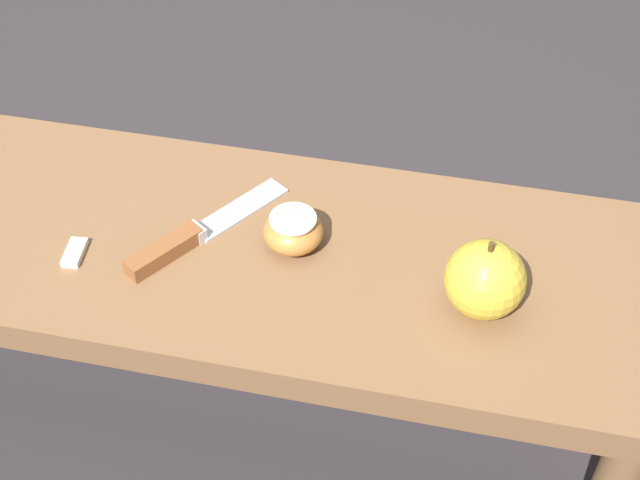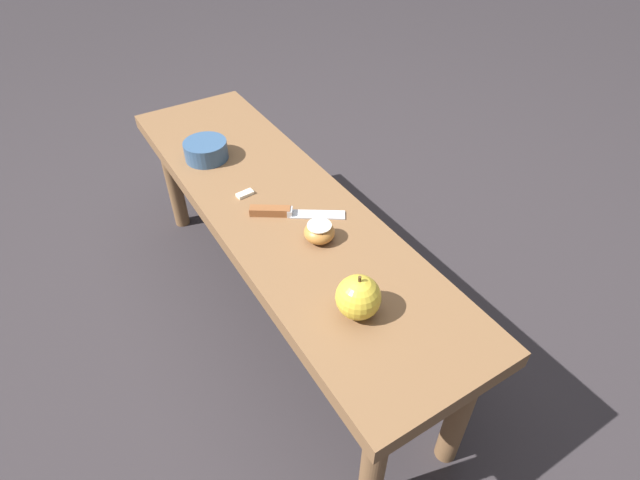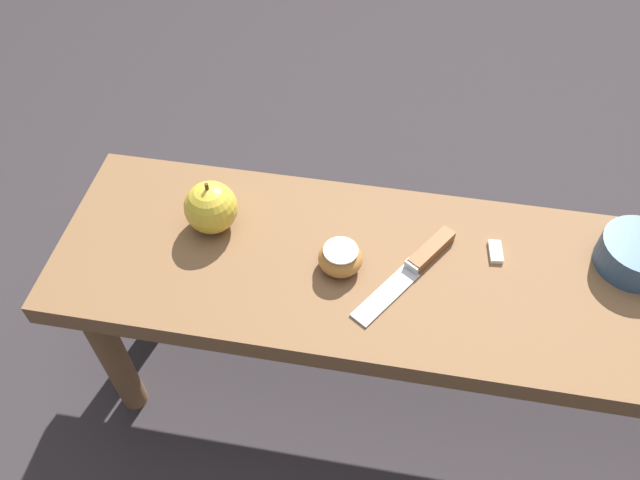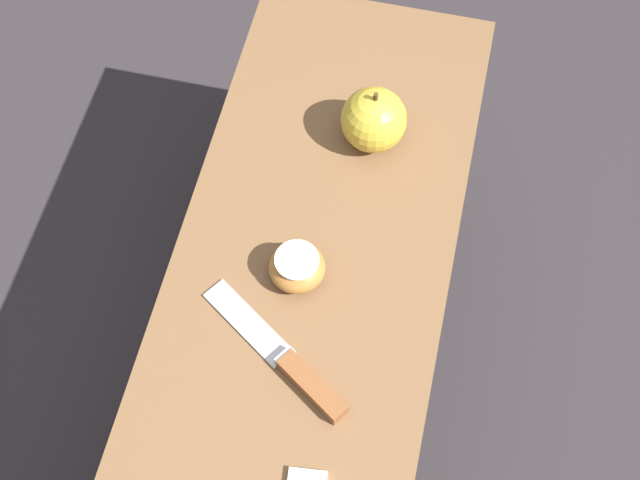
{
  "view_description": "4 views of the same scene",
  "coord_description": "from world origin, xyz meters",
  "px_view_note": "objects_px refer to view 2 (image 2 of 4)",
  "views": [
    {
      "loc": [
        -0.36,
        0.7,
        1.16
      ],
      "look_at": [
        -0.21,
        0.01,
        0.45
      ],
      "focal_mm": 50.0,
      "sensor_mm": 36.0,
      "label": 1
    },
    {
      "loc": [
        -0.9,
        0.43,
        1.16
      ],
      "look_at": [
        -0.21,
        0.01,
        0.45
      ],
      "focal_mm": 28.0,
      "sensor_mm": 36.0,
      "label": 2
    },
    {
      "loc": [
        -0.1,
        -0.6,
        1.22
      ],
      "look_at": [
        -0.21,
        0.01,
        0.45
      ],
      "focal_mm": 35.0,
      "sensor_mm": 36.0,
      "label": 3
    },
    {
      "loc": [
        0.29,
        0.12,
        1.42
      ],
      "look_at": [
        -0.21,
        0.01,
        0.45
      ],
      "focal_mm": 50.0,
      "sensor_mm": 36.0,
      "label": 4
    }
  ],
  "objects_px": {
    "wooden_bench": "(279,220)",
    "knife": "(283,212)",
    "bowl": "(206,150)",
    "apple_cut": "(319,232)",
    "apple_whole": "(358,297)"
  },
  "relations": [
    {
      "from": "apple_whole",
      "to": "bowl",
      "type": "bearing_deg",
      "value": 2.93
    },
    {
      "from": "wooden_bench",
      "to": "bowl",
      "type": "bearing_deg",
      "value": 14.4
    },
    {
      "from": "apple_cut",
      "to": "bowl",
      "type": "height_order",
      "value": "bowl"
    },
    {
      "from": "apple_cut",
      "to": "bowl",
      "type": "xyz_separation_m",
      "value": [
        0.46,
        0.09,
        0.0
      ]
    },
    {
      "from": "knife",
      "to": "bowl",
      "type": "height_order",
      "value": "bowl"
    },
    {
      "from": "knife",
      "to": "wooden_bench",
      "type": "bearing_deg",
      "value": 109.85
    },
    {
      "from": "apple_cut",
      "to": "bowl",
      "type": "bearing_deg",
      "value": 10.55
    },
    {
      "from": "wooden_bench",
      "to": "knife",
      "type": "bearing_deg",
      "value": 166.2
    },
    {
      "from": "knife",
      "to": "apple_cut",
      "type": "height_order",
      "value": "apple_cut"
    },
    {
      "from": "bowl",
      "to": "apple_cut",
      "type": "bearing_deg",
      "value": -169.45
    },
    {
      "from": "wooden_bench",
      "to": "bowl",
      "type": "distance_m",
      "value": 0.3
    },
    {
      "from": "knife",
      "to": "apple_cut",
      "type": "bearing_deg",
      "value": -44.71
    },
    {
      "from": "knife",
      "to": "bowl",
      "type": "bearing_deg",
      "value": 133.8
    },
    {
      "from": "bowl",
      "to": "wooden_bench",
      "type": "bearing_deg",
      "value": -165.6
    },
    {
      "from": "apple_whole",
      "to": "apple_cut",
      "type": "xyz_separation_m",
      "value": [
        0.22,
        -0.05,
        -0.02
      ]
    }
  ]
}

